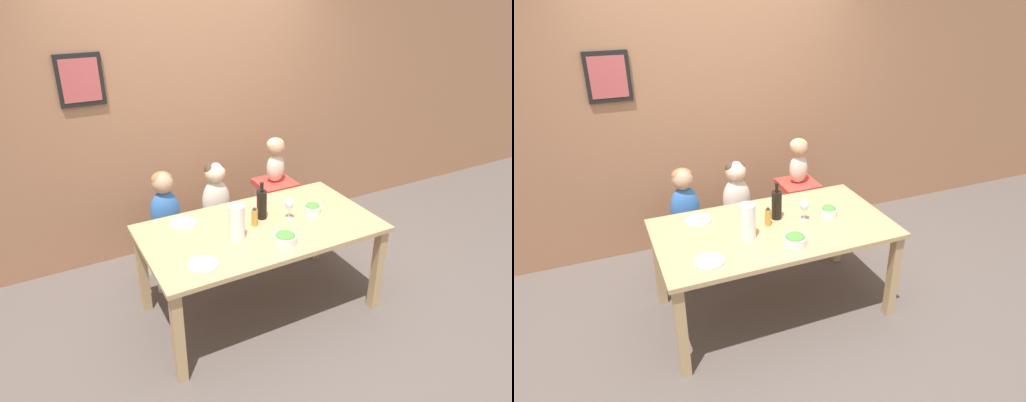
% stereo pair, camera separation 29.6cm
% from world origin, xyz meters
% --- Properties ---
extents(ground_plane, '(14.00, 14.00, 0.00)m').
position_xyz_m(ground_plane, '(0.00, 0.00, 0.00)').
color(ground_plane, '#564C47').
extents(wall_back, '(10.00, 0.09, 2.70)m').
position_xyz_m(wall_back, '(-0.00, 1.31, 1.35)').
color(wall_back, '#9E6B4C').
rests_on(wall_back, ground_plane).
extents(dining_table, '(1.76, 0.96, 0.75)m').
position_xyz_m(dining_table, '(0.00, 0.00, 0.66)').
color(dining_table, tan).
rests_on(dining_table, ground_plane).
extents(chair_far_left, '(0.40, 0.40, 0.47)m').
position_xyz_m(chair_far_left, '(-0.51, 0.72, 0.40)').
color(chair_far_left, silver).
rests_on(chair_far_left, ground_plane).
extents(chair_far_center, '(0.40, 0.40, 0.47)m').
position_xyz_m(chair_far_center, '(-0.05, 0.72, 0.40)').
color(chair_far_center, silver).
rests_on(chair_far_center, ground_plane).
extents(chair_right_highchair, '(0.34, 0.34, 0.73)m').
position_xyz_m(chair_right_highchair, '(0.55, 0.72, 0.56)').
color(chair_right_highchair, silver).
rests_on(chair_right_highchair, ground_plane).
extents(person_child_left, '(0.25, 0.19, 0.55)m').
position_xyz_m(person_child_left, '(-0.51, 0.73, 0.76)').
color(person_child_left, '#3366B2').
rests_on(person_child_left, chair_far_left).
extents(person_child_center, '(0.25, 0.19, 0.55)m').
position_xyz_m(person_child_center, '(-0.05, 0.73, 0.76)').
color(person_child_center, beige).
rests_on(person_child_center, chair_far_center).
extents(person_baby_right, '(0.17, 0.17, 0.42)m').
position_xyz_m(person_baby_right, '(0.55, 0.73, 0.97)').
color(person_baby_right, beige).
rests_on(person_baby_right, chair_right_highchair).
extents(wine_bottle, '(0.08, 0.08, 0.30)m').
position_xyz_m(wine_bottle, '(0.07, 0.11, 0.87)').
color(wine_bottle, black).
rests_on(wine_bottle, dining_table).
extents(paper_towel_roll, '(0.11, 0.11, 0.26)m').
position_xyz_m(paper_towel_roll, '(-0.23, -0.07, 0.88)').
color(paper_towel_roll, white).
rests_on(paper_towel_roll, dining_table).
extents(wine_glass_near, '(0.07, 0.07, 0.18)m').
position_xyz_m(wine_glass_near, '(0.25, 0.01, 0.88)').
color(wine_glass_near, white).
rests_on(wine_glass_near, dining_table).
extents(salad_bowl_large, '(0.17, 0.17, 0.08)m').
position_xyz_m(salad_bowl_large, '(0.04, -0.29, 0.79)').
color(salad_bowl_large, white).
rests_on(salad_bowl_large, dining_table).
extents(salad_bowl_small, '(0.14, 0.14, 0.08)m').
position_xyz_m(salad_bowl_small, '(0.46, -0.00, 0.79)').
color(salad_bowl_small, white).
rests_on(salad_bowl_small, dining_table).
extents(dinner_plate_front_left, '(0.20, 0.20, 0.01)m').
position_xyz_m(dinner_plate_front_left, '(-0.57, -0.27, 0.76)').
color(dinner_plate_front_left, silver).
rests_on(dinner_plate_front_left, dining_table).
extents(dinner_plate_back_left, '(0.20, 0.20, 0.01)m').
position_xyz_m(dinner_plate_back_left, '(-0.49, 0.31, 0.76)').
color(dinner_plate_back_left, silver).
rests_on(dinner_plate_back_left, dining_table).
extents(condiment_bottle_hot_sauce, '(0.05, 0.05, 0.15)m').
position_xyz_m(condiment_bottle_hot_sauce, '(-0.03, 0.04, 0.83)').
color(condiment_bottle_hot_sauce, '#BC8E33').
rests_on(condiment_bottle_hot_sauce, dining_table).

